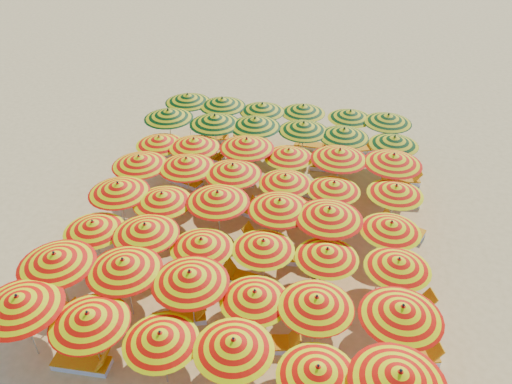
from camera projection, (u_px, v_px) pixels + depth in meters
ground at (253, 232)px, 19.81m from camera, size 120.00×120.00×0.00m
umbrella_0 at (18, 302)px, 13.78m from camera, size 2.82×2.82×2.56m
umbrella_1 at (88, 318)px, 13.53m from camera, size 2.70×2.70×2.37m
umbrella_2 at (161, 337)px, 13.18m from camera, size 2.28×2.28×2.20m
umbrella_3 at (234, 344)px, 12.90m from camera, size 2.74×2.74×2.29m
umbrella_4 at (318, 371)px, 12.33m from camera, size 2.28×2.28×2.21m
umbrella_5 at (399, 377)px, 11.84m from camera, size 2.71×2.71×2.56m
umbrella_6 at (55, 259)px, 15.25m from camera, size 3.15×3.15×2.54m
umbrella_7 at (123, 265)px, 15.10m from camera, size 2.51×2.51×2.48m
umbrella_8 at (190, 277)px, 14.68m from camera, size 3.07×3.07×2.48m
umbrella_9 at (255, 296)px, 14.39m from camera, size 2.73×2.73×2.20m
umbrella_10 at (316, 302)px, 14.04m from camera, size 2.52×2.52×2.34m
umbrella_11 at (402, 311)px, 13.59m from camera, size 2.91×2.91×2.48m
umbrella_12 at (93, 226)px, 17.00m from camera, size 2.18×2.18×2.23m
umbrella_13 at (145, 229)px, 16.63m from camera, size 2.66×2.66×2.39m
umbrella_14 at (201, 243)px, 16.28m from camera, size 2.71×2.71×2.22m
umbrella_15 at (263, 245)px, 16.22m from camera, size 2.17×2.17×2.21m
umbrella_16 at (327, 253)px, 15.91m from camera, size 2.56×2.56×2.20m
umbrella_17 at (398, 264)px, 15.48m from camera, size 2.28×2.28×2.22m
umbrella_18 at (118, 188)px, 18.57m from camera, size 2.90×2.90×2.44m
umbrella_19 at (162, 198)px, 18.21m from camera, size 2.67×2.67×2.33m
umbrella_20 at (218, 197)px, 18.04m from camera, size 2.66×2.66×2.47m
umbrella_21 at (280, 205)px, 17.69m from camera, size 2.60×2.60×2.45m
umbrella_22 at (329, 213)px, 17.15m from camera, size 2.97×2.97×2.53m
umbrella_23 at (391, 227)px, 16.97m from camera, size 2.72×2.72×2.23m
umbrella_24 at (139, 161)px, 20.22m from camera, size 2.74×2.74×2.42m
umbrella_25 at (187, 163)px, 20.04m from camera, size 2.66×2.66×2.44m
umbrella_26 at (233, 169)px, 19.64m from camera, size 2.64×2.64×2.43m
umbrella_27 at (285, 179)px, 19.42m from camera, size 2.56×2.56×2.21m
umbrella_28 at (334, 186)px, 19.05m from camera, size 2.30×2.30×2.19m
umbrella_29 at (396, 190)px, 18.76m from camera, size 2.37×2.37×2.25m
umbrella_30 at (159, 140)px, 21.93m from camera, size 2.77×2.77×2.23m
umbrella_31 at (194, 143)px, 21.51m from camera, size 2.90×2.90×2.37m
umbrella_32 at (247, 143)px, 21.24m from camera, size 2.75×2.75×2.50m
umbrella_33 at (289, 153)px, 21.03m from camera, size 2.64×2.64×2.23m
umbrella_34 at (340, 154)px, 20.48m from camera, size 3.14×3.14×2.50m
umbrella_35 at (393, 159)px, 20.13m from camera, size 3.12×3.12×2.52m
umbrella_36 at (168, 114)px, 23.58m from camera, size 2.56×2.56×2.48m
umbrella_37 at (215, 120)px, 23.01m from camera, size 2.87×2.87×2.53m
umbrella_38 at (255, 122)px, 22.83m from camera, size 2.86×2.86×2.51m
umbrella_39 at (304, 127)px, 22.62m from camera, size 2.82×2.82×2.43m
umbrella_40 at (344, 133)px, 22.22m from camera, size 2.59×2.59×2.40m
umbrella_41 at (394, 141)px, 21.78m from camera, size 2.47×2.47×2.30m
umbrella_42 at (188, 98)px, 25.15m from camera, size 2.79×2.79×2.44m
umbrella_43 at (222, 102)px, 24.72m from camera, size 2.76×2.76×2.46m
umbrella_44 at (262, 108)px, 24.38m from camera, size 2.59×2.59×2.38m
umbrella_45 at (303, 109)px, 24.36m from camera, size 2.34×2.34×2.32m
umbrella_46 at (350, 114)px, 23.96m from camera, size 2.35×2.35×2.27m
umbrella_47 at (388, 118)px, 23.36m from camera, size 2.48×2.48×2.40m
lounger_0 at (83, 363)px, 14.62m from camera, size 1.76×0.67×0.69m
lounger_2 at (54, 306)px, 16.42m from camera, size 1.82×0.95×0.69m
lounger_3 at (181, 318)px, 16.02m from camera, size 1.82×1.19×0.69m
lounger_4 at (273, 344)px, 15.17m from camera, size 1.81×0.92×0.69m
lounger_5 at (411, 358)px, 14.75m from camera, size 1.83×1.11×0.69m
lounger_6 at (119, 266)px, 18.00m from camera, size 1.83×1.13×0.69m
lounger_7 at (247, 280)px, 17.42m from camera, size 1.81×0.92×0.69m
lounger_8 at (408, 308)px, 16.37m from camera, size 1.83×1.15×0.69m
lounger_9 at (154, 234)px, 19.47m from camera, size 1.81×0.87×0.69m
lounger_10 at (264, 241)px, 19.11m from camera, size 1.82×0.99×0.69m
lounger_11 at (308, 259)px, 18.30m from camera, size 1.78×0.74×0.69m
lounger_12 at (158, 203)px, 21.14m from camera, size 1.77×0.69×0.69m
lounger_13 at (247, 210)px, 20.78m from camera, size 1.83×1.15×0.69m
lounger_14 at (270, 211)px, 20.71m from camera, size 1.76×0.66×0.69m
lounger_15 at (401, 228)px, 19.77m from camera, size 1.82×1.17×0.69m
lounger_16 at (184, 180)px, 22.61m from camera, size 1.83×1.14×0.69m
lounger_17 at (237, 181)px, 22.53m from camera, size 1.81×0.89×0.69m
lounger_18 at (321, 194)px, 21.69m from camera, size 1.82×1.00×0.69m
lounger_19 at (398, 200)px, 21.33m from camera, size 1.78×0.75×0.69m
lounger_20 at (165, 148)px, 25.02m from camera, size 1.75×0.63×0.69m
lounger_21 at (208, 156)px, 24.37m from camera, size 1.81×0.92×0.69m
lounger_22 at (329, 167)px, 23.56m from camera, size 1.73×0.59×0.69m
lounger_23 at (401, 180)px, 22.62m from camera, size 1.79×0.80×0.69m
lounger_24 at (213, 139)px, 25.79m from camera, size 1.83×1.08×0.69m
lounger_25 at (250, 142)px, 25.50m from camera, size 1.80×0.83×0.69m
lounger_26 at (312, 146)px, 25.18m from camera, size 1.76×0.68×0.69m
lounger_27 at (358, 150)px, 24.87m from camera, size 1.82×1.18×0.69m
beachgoer_b at (315, 270)px, 17.12m from camera, size 0.81×0.77×1.32m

